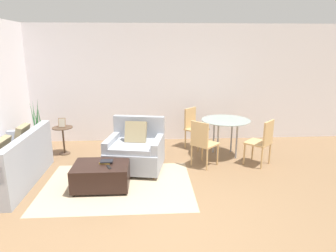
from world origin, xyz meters
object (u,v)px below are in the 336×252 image
Objects in this scene: tv_remote_primary at (109,167)px; dining_chair_near_left at (202,141)px; potted_plant at (39,144)px; dining_table at (226,125)px; ottoman at (102,175)px; couch at (12,166)px; dining_chair_far_left at (194,125)px; book_stack at (106,162)px; picture_frame at (62,123)px; side_table at (63,135)px; dining_chair_near_right at (263,140)px; armchair at (135,151)px.

tv_remote_primary is 0.17× the size of dining_chair_near_left.
potted_plant is 3.93m from dining_table.
couch is at bearing 170.79° from ottoman.
dining_chair_far_left is at bearing 90.00° from dining_chair_near_left.
book_stack is (0.07, 0.06, 0.20)m from ottoman.
dining_chair_near_left is at bearing -17.23° from picture_frame.
ottoman is at bearing -57.72° from side_table.
couch is at bearing -107.94° from picture_frame.
couch is at bearing -173.11° from dining_chair_near_right.
potted_plant is 6.23× the size of picture_frame.
dining_chair_near_right is (3.99, -0.88, 0.10)m from side_table.
book_stack is at bearing 109.06° from tv_remote_primary.
dining_table is at bearing 29.55° from book_stack.
tv_remote_primary is at bearing -45.71° from potted_plant.
ottoman is 1.97m from side_table.
picture_frame is 0.20× the size of dining_table.
couch reaches higher than dining_table.
dining_chair_near_left is at bearing -90.00° from dining_chair_far_left.
book_stack is at bearing 40.66° from ottoman.
couch is 2.12× the size of dining_chair_far_left.
dining_chair_far_left reaches higher than book_stack.
dining_chair_near_left is (2.83, -0.88, -0.17)m from picture_frame.
armchair reaches higher than dining_table.
ottoman is 5.68× the size of tv_remote_primary.
dining_table is (2.22, 1.49, 0.27)m from tv_remote_primary.
potted_plant is 0.65m from picture_frame.
ottoman is 1.50× the size of side_table.
potted_plant is 1.37× the size of dining_chair_far_left.
dining_chair_near_right is (0.58, -0.58, -0.16)m from dining_table.
dining_chair_near_right is at bearing 14.87° from ottoman.
armchair is 2.23m from potted_plant.
dining_chair_near_left is at bearing -17.23° from side_table.
couch reaches higher than book_stack.
dining_chair_near_left is 1.00× the size of dining_chair_near_right.
picture_frame is (-1.12, 1.59, 0.26)m from book_stack.
ottoman is at bearing -150.04° from dining_table.
ottoman is at bearing -9.21° from couch.
armchair reaches higher than picture_frame.
side_table is at bearing 7.93° from potted_plant.
dining_chair_near_right is (4.48, -0.81, 0.26)m from potted_plant.
side_table is (0.49, 0.07, 0.15)m from potted_plant.
tv_remote_primary is 2.15m from side_table.
book_stack is 0.37× the size of side_table.
armchair is 1.92× the size of side_table.
dining_chair_near_left reaches higher than book_stack.
couch is at bearing -152.70° from dining_chair_far_left.
tv_remote_primary is (0.07, -0.20, -0.02)m from book_stack.
couch is 2.09m from armchair.
picture_frame is at bearing -90.00° from side_table.
couch is 1.49m from side_table.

